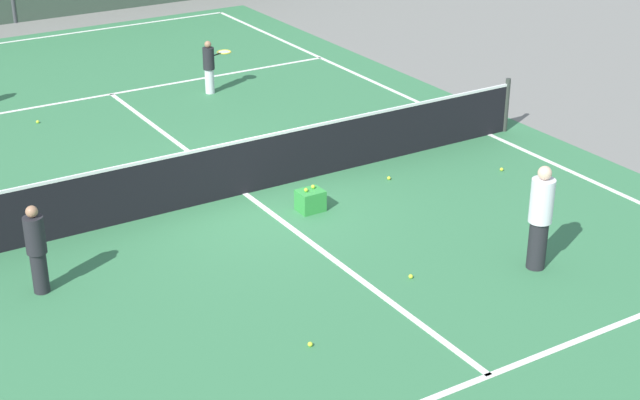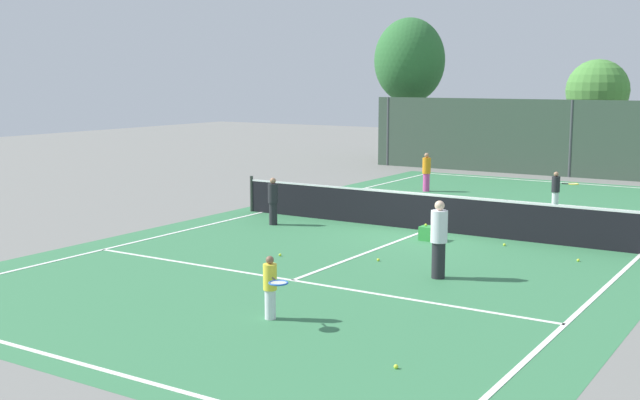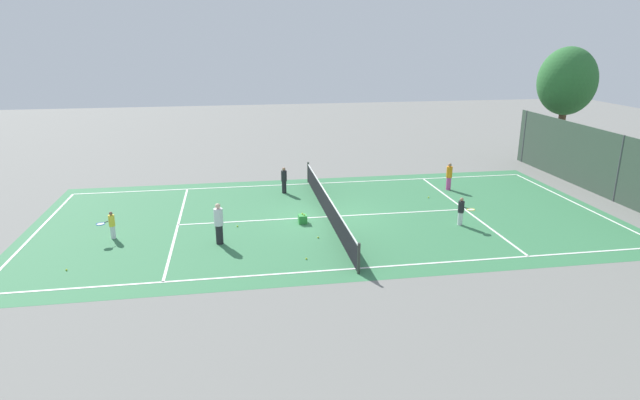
{
  "view_description": "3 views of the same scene",
  "coord_description": "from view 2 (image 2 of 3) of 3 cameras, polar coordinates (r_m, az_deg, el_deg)",
  "views": [
    {
      "loc": [
        -6.96,
        -13.73,
        6.86
      ],
      "look_at": [
        -0.52,
        -3.32,
        1.29
      ],
      "focal_mm": 54.69,
      "sensor_mm": 36.0,
      "label": 1
    },
    {
      "loc": [
        8.94,
        -19.45,
        4.07
      ],
      "look_at": [
        -1.2,
        -3.48,
        1.18
      ],
      "focal_mm": 44.92,
      "sensor_mm": 36.0,
      "label": 2
    },
    {
      "loc": [
        21.75,
        -3.93,
        7.66
      ],
      "look_at": [
        1.15,
        -0.52,
        1.16
      ],
      "focal_mm": 29.85,
      "sensor_mm": 36.0,
      "label": 3
    }
  ],
  "objects": [
    {
      "name": "tennis_net",
      "position": [
        21.7,
        7.61,
        -0.85
      ],
      "size": [
        11.9,
        0.1,
        1.1
      ],
      "color": "#333833",
      "rests_on": "ground_plane"
    },
    {
      "name": "player_1",
      "position": [
        22.39,
        -3.36,
        -0.05
      ],
      "size": [
        0.28,
        0.28,
        1.33
      ],
      "color": "#232328",
      "rests_on": "ground_plane"
    },
    {
      "name": "court_surface",
      "position": [
        21.79,
        7.58,
        -2.17
      ],
      "size": [
        13.0,
        25.0,
        0.01
      ],
      "color": "#387A4C",
      "rests_on": "ground_plane"
    },
    {
      "name": "ball_crate",
      "position": [
        20.45,
        7.75,
        -2.37
      ],
      "size": [
        0.42,
        0.35,
        0.43
      ],
      "color": "green",
      "rests_on": "ground_plane"
    },
    {
      "name": "tennis_ball_0",
      "position": [
        18.88,
        17.92,
        -4.11
      ],
      "size": [
        0.07,
        0.07,
        0.07
      ],
      "primitive_type": "sphere",
      "color": "#CCE533",
      "rests_on": "ground_plane"
    },
    {
      "name": "tennis_ball_5",
      "position": [
        27.43,
        8.59,
        0.11
      ],
      "size": [
        0.07,
        0.07,
        0.07
      ],
      "primitive_type": "sphere",
      "color": "#CCE533",
      "rests_on": "ground_plane"
    },
    {
      "name": "tennis_ball_2",
      "position": [
        18.53,
        -2.86,
        -3.92
      ],
      "size": [
        0.07,
        0.07,
        0.07
      ],
      "primitive_type": "sphere",
      "color": "#CCE533",
      "rests_on": "ground_plane"
    },
    {
      "name": "ground_plane",
      "position": [
        21.79,
        7.58,
        -2.17
      ],
      "size": [
        80.0,
        80.0,
        0.0
      ],
      "primitive_type": "plane",
      "color": "slate"
    },
    {
      "name": "player_0",
      "position": [
        25.98,
        16.5,
        0.69
      ],
      "size": [
        0.83,
        0.55,
        1.2
      ],
      "color": "silver",
      "rests_on": "ground_plane"
    },
    {
      "name": "player_4",
      "position": [
        13.64,
        -3.54,
        -6.18
      ],
      "size": [
        0.75,
        0.67,
        1.1
      ],
      "color": "silver",
      "rests_on": "ground_plane"
    },
    {
      "name": "perimeter_fence",
      "position": [
        34.71,
        17.44,
        4.19
      ],
      "size": [
        18.0,
        0.12,
        3.2
      ],
      "color": "#384C3D",
      "rests_on": "ground_plane"
    },
    {
      "name": "tree_1",
      "position": [
        40.33,
        19.17,
        7.32
      ],
      "size": [
        2.93,
        2.93,
        4.97
      ],
      "color": "brown",
      "rests_on": "ground_plane"
    },
    {
      "name": "tree_0",
      "position": [
        40.06,
        6.4,
        9.79
      ],
      "size": [
        3.45,
        3.54,
        7.01
      ],
      "color": "brown",
      "rests_on": "ground_plane"
    },
    {
      "name": "tennis_ball_1",
      "position": [
        18.05,
        4.17,
        -4.27
      ],
      "size": [
        0.07,
        0.07,
        0.07
      ],
      "primitive_type": "sphere",
      "color": "#CCE533",
      "rests_on": "ground_plane"
    },
    {
      "name": "player_3",
      "position": [
        16.52,
        8.47,
        -2.75
      ],
      "size": [
        0.34,
        0.34,
        1.61
      ],
      "color": "#232328",
      "rests_on": "ground_plane"
    },
    {
      "name": "tennis_ball_4",
      "position": [
        20.14,
        13.0,
        -3.12
      ],
      "size": [
        0.07,
        0.07,
        0.07
      ],
      "primitive_type": "sphere",
      "color": "#CCE533",
      "rests_on": "ground_plane"
    },
    {
      "name": "tennis_ball_3",
      "position": [
        11.6,
        5.44,
        -11.73
      ],
      "size": [
        0.07,
        0.07,
        0.07
      ],
      "primitive_type": "sphere",
      "color": "#CCE533",
      "rests_on": "ground_plane"
    },
    {
      "name": "player_2",
      "position": [
        29.24,
        7.59,
        2.01
      ],
      "size": [
        0.3,
        0.3,
        1.4
      ],
      "color": "#D14799",
      "rests_on": "ground_plane"
    }
  ]
}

